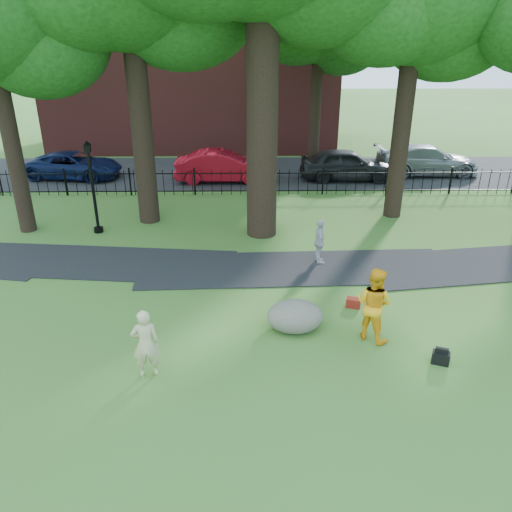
{
  "coord_description": "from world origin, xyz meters",
  "views": [
    {
      "loc": [
        -0.47,
        -10.64,
        7.0
      ],
      "look_at": [
        -0.28,
        2.0,
        1.31
      ],
      "focal_mm": 35.0,
      "sensor_mm": 36.0,
      "label": 1
    }
  ],
  "objects_px": {
    "man": "(374,304)",
    "boulder": "(295,314)",
    "woman": "(146,343)",
    "lamppost": "(93,189)",
    "red_sedan": "(223,166)"
  },
  "relations": [
    {
      "from": "man",
      "to": "boulder",
      "type": "bearing_deg",
      "value": 27.98
    },
    {
      "from": "lamppost",
      "to": "red_sedan",
      "type": "distance_m",
      "value": 8.37
    },
    {
      "from": "woman",
      "to": "man",
      "type": "bearing_deg",
      "value": -177.78
    },
    {
      "from": "man",
      "to": "lamppost",
      "type": "height_order",
      "value": "lamppost"
    },
    {
      "from": "woman",
      "to": "boulder",
      "type": "bearing_deg",
      "value": -164.34
    },
    {
      "from": "woman",
      "to": "lamppost",
      "type": "height_order",
      "value": "lamppost"
    },
    {
      "from": "boulder",
      "to": "red_sedan",
      "type": "xyz_separation_m",
      "value": [
        -2.49,
        13.96,
        0.37
      ]
    },
    {
      "from": "man",
      "to": "red_sedan",
      "type": "height_order",
      "value": "man"
    },
    {
      "from": "woman",
      "to": "boulder",
      "type": "distance_m",
      "value": 3.91
    },
    {
      "from": "boulder",
      "to": "woman",
      "type": "bearing_deg",
      "value": -151.68
    },
    {
      "from": "lamppost",
      "to": "man",
      "type": "bearing_deg",
      "value": -45.62
    },
    {
      "from": "boulder",
      "to": "lamppost",
      "type": "xyz_separation_m",
      "value": [
        -6.92,
        6.91,
        1.29
      ]
    },
    {
      "from": "boulder",
      "to": "red_sedan",
      "type": "relative_size",
      "value": 0.3
    },
    {
      "from": "man",
      "to": "boulder",
      "type": "relative_size",
      "value": 1.33
    },
    {
      "from": "man",
      "to": "boulder",
      "type": "distance_m",
      "value": 1.99
    }
  ]
}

